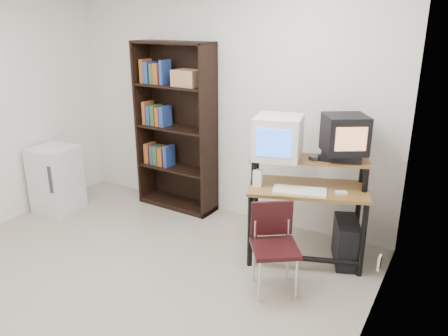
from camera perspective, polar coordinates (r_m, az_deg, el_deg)
The scene contains 17 objects.
floor at distance 3.97m, azimuth -15.47°, elevation -15.63°, with size 4.00×4.00×0.01m, color #AEA390.
back_wall at distance 4.95m, azimuth -0.21°, elevation 8.41°, with size 4.00×0.01×2.60m, color white.
right_wall at distance 2.43m, azimuth 17.13°, elevation -3.67°, with size 0.01×4.00×2.60m, color white.
computer_desk at distance 4.13m, azimuth 10.84°, elevation -3.16°, with size 1.20×0.87×0.98m.
crt_monitor at distance 4.06m, azimuth 7.09°, elevation 4.01°, with size 0.50×0.50×0.39m.
vcr at distance 4.13m, azimuth 15.08°, elevation 1.49°, with size 0.36×0.26×0.08m, color black.
crt_tv at distance 4.07m, azimuth 15.49°, elevation 4.30°, with size 0.50×0.49×0.34m.
cd_spindle at distance 4.07m, azimuth 11.79°, elevation 1.27°, with size 0.12×0.12×0.05m, color #26262B.
keyboard at distance 3.96m, azimuth 9.82°, elevation -3.07°, with size 0.47×0.21×0.04m, color white.
mousepad at distance 4.01m, azimuth 14.93°, elevation -3.38°, with size 0.22×0.18×0.01m, color black.
mouse at distance 3.99m, azimuth 15.08°, elevation -3.22°, with size 0.10×0.06×0.03m, color white.
desk_speaker at distance 4.03m, azimuth 4.41°, elevation -1.40°, with size 0.08×0.07×0.17m, color white.
pc_tower at distance 4.32m, azimuth 15.64°, elevation -9.25°, with size 0.20×0.45×0.42m, color black.
school_chair at distance 3.72m, azimuth 6.51°, elevation -9.18°, with size 0.52×0.52×0.75m.
bookshelf at distance 5.19m, azimuth -6.23°, elevation 5.46°, with size 1.00×0.37×1.97m.
mini_fridge at distance 5.57m, azimuth -21.07°, elevation -1.35°, with size 0.49×0.49×0.79m.
wall_outlet at distance 3.88m, azimuth 19.63°, elevation -11.58°, with size 0.02×0.08×0.12m, color beige.
Camera 1 is at (2.45, -2.21, 2.19)m, focal length 35.00 mm.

